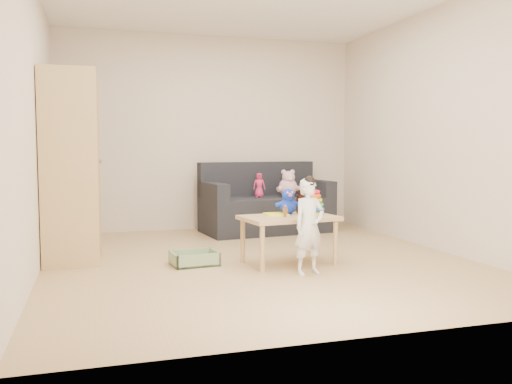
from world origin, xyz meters
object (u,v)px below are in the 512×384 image
object	(u,v)px
sofa	(267,214)
wardrobe	(71,167)
toddler	(309,228)
play_table	(289,240)

from	to	relation	value
sofa	wardrobe	bearing A→B (deg)	-161.92
sofa	toddler	bearing A→B (deg)	-105.31
sofa	toddler	xyz separation A→B (m)	(-0.38, -2.39, 0.17)
sofa	play_table	bearing A→B (deg)	-108.02
sofa	play_table	xyz separation A→B (m)	(-0.40, -1.94, -0.00)
sofa	toddler	distance (m)	2.42
play_table	toddler	distance (m)	0.48
wardrobe	play_table	world-z (taller)	wardrobe
play_table	toddler	size ratio (longest dim) A/B	1.07
wardrobe	play_table	bearing A→B (deg)	-23.80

